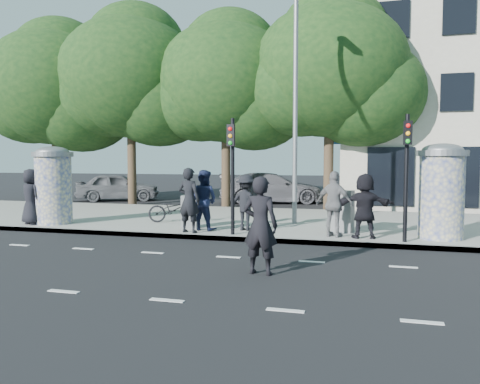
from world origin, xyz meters
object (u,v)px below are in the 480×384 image
(traffic_pole_near, at_px, (232,164))
(ped_a, at_px, (31,197))
(ped_f, at_px, (365,206))
(cabinet_left, at_px, (190,212))
(car_left, at_px, (118,187))
(ad_column_left, at_px, (53,183))
(ped_c, at_px, (204,200))
(man_road, at_px, (260,225))
(cabinet_right, at_px, (343,211))
(ad_column_right, at_px, (441,189))
(street_lamp, at_px, (295,87))
(ped_e, at_px, (334,204))
(bicycle, at_px, (174,209))
(ped_d, at_px, (246,202))
(car_right, at_px, (271,188))
(ped_b, at_px, (189,200))
(traffic_pole_far, at_px, (407,164))

(traffic_pole_near, distance_m, ped_a, 7.29)
(ped_f, distance_m, cabinet_left, 5.51)
(traffic_pole_near, bearing_deg, car_left, 132.56)
(ad_column_left, relative_size, car_left, 0.58)
(ped_c, bearing_deg, ad_column_left, 13.80)
(man_road, relative_size, cabinet_right, 1.59)
(ad_column_right, xyz_separation_m, street_lamp, (-4.40, 1.93, 3.26))
(ped_e, xyz_separation_m, bicycle, (-5.64, 1.65, -0.47))
(ped_f, bearing_deg, car_left, -46.20)
(bicycle, relative_size, cabinet_right, 1.41)
(ad_column_left, xyz_separation_m, cabinet_left, (4.88, 0.28, -0.86))
(ped_d, bearing_deg, cabinet_right, -158.80)
(ped_f, xyz_separation_m, car_left, (-13.68, 10.44, -0.28))
(man_road, distance_m, car_right, 15.80)
(ped_c, relative_size, ped_e, 1.00)
(ad_column_right, height_order, cabinet_left, ad_column_right)
(ad_column_right, relative_size, ped_c, 1.41)
(ad_column_left, relative_size, street_lamp, 0.33)
(traffic_pole_near, height_order, car_left, traffic_pole_near)
(ped_c, bearing_deg, ped_d, -153.95)
(street_lamp, height_order, ped_f, street_lamp)
(bicycle, bearing_deg, ped_c, -144.90)
(traffic_pole_near, relative_size, cabinet_left, 3.24)
(traffic_pole_near, height_order, ped_b, traffic_pole_near)
(ped_e, xyz_separation_m, car_right, (-4.12, 11.33, -0.27))
(ped_c, bearing_deg, ped_f, -169.15)
(ped_a, xyz_separation_m, ped_f, (10.93, 0.10, -0.03))
(ped_a, xyz_separation_m, car_left, (-2.75, 10.53, -0.31))
(bicycle, bearing_deg, ped_a, 96.93)
(ped_c, distance_m, cabinet_right, 4.30)
(ped_c, xyz_separation_m, man_road, (2.83, -4.48, -0.08))
(ped_d, relative_size, man_road, 0.86)
(ped_b, distance_m, cabinet_left, 1.10)
(ad_column_right, relative_size, car_left, 0.58)
(ad_column_right, bearing_deg, ped_a, -177.29)
(ped_e, relative_size, car_left, 0.41)
(cabinet_left, relative_size, car_right, 0.19)
(ped_b, bearing_deg, ped_e, -164.68)
(ped_b, height_order, car_left, ped_b)
(ped_c, xyz_separation_m, cabinet_left, (-0.60, 0.32, -0.42))
(ped_d, relative_size, ped_f, 0.96)
(street_lamp, bearing_deg, ped_b, -134.86)
(traffic_pole_far, distance_m, ped_b, 6.27)
(traffic_pole_near, relative_size, ped_a, 1.80)
(ped_f, bearing_deg, bicycle, -23.17)
(ad_column_right, height_order, traffic_pole_near, traffic_pole_near)
(man_road, relative_size, car_left, 0.44)
(ad_column_right, height_order, car_left, ad_column_right)
(car_right, bearing_deg, bicycle, 152.34)
(ped_b, bearing_deg, cabinet_left, -58.41)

